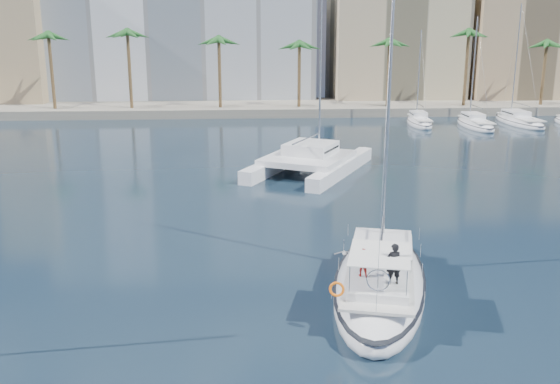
{
  "coord_description": "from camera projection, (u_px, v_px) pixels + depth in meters",
  "views": [
    {
      "loc": [
        -2.65,
        -30.14,
        12.1
      ],
      "look_at": [
        -0.62,
        1.5,
        3.65
      ],
      "focal_mm": 40.0,
      "sensor_mm": 36.0,
      "label": 1
    }
  ],
  "objects": [
    {
      "name": "building_tan_right",
      "position": [
        522.0,
        47.0,
        98.21
      ],
      "size": [
        18.0,
        12.0,
        18.0
      ],
      "primitive_type": "cube",
      "color": "tan",
      "rests_on": "ground"
    },
    {
      "name": "moored_yacht_b",
      "position": [
        475.0,
        127.0,
        77.38
      ],
      "size": [
        3.32,
        10.83,
        13.72
      ],
      "primitive_type": null,
      "rotation": [
        0.0,
        0.0,
        -0.02
      ],
      "color": "white",
      "rests_on": "ground"
    },
    {
      "name": "seagull",
      "position": [
        344.0,
        253.0,
        31.92
      ],
      "size": [
        1.09,
        0.47,
        0.2
      ],
      "color": "silver",
      "rests_on": "ground"
    },
    {
      "name": "main_sloop",
      "position": [
        380.0,
        282.0,
        29.01
      ],
      "size": [
        7.33,
        13.76,
        19.49
      ],
      "rotation": [
        0.0,
        0.0,
        -0.25
      ],
      "color": "white",
      "rests_on": "ground"
    },
    {
      "name": "quay",
      "position": [
        258.0,
        108.0,
        91.01
      ],
      "size": [
        120.0,
        14.0,
        1.2
      ],
      "primitive_type": "cube",
      "color": "gray",
      "rests_on": "ground"
    },
    {
      "name": "ground",
      "position": [
        294.0,
        267.0,
        32.34
      ],
      "size": [
        160.0,
        160.0,
        0.0
      ],
      "primitive_type": "plane",
      "color": "black",
      "rests_on": "ground"
    },
    {
      "name": "palm_left",
      "position": [
        2.0,
        40.0,
        82.55
      ],
      "size": [
        3.6,
        3.6,
        12.3
      ],
      "color": "brown",
      "rests_on": "ground"
    },
    {
      "name": "building_beige",
      "position": [
        395.0,
        40.0,
        98.64
      ],
      "size": [
        20.0,
        14.0,
        20.0
      ],
      "primitive_type": "cube",
      "color": "tan",
      "rests_on": "ground"
    },
    {
      "name": "palm_centre",
      "position": [
        258.0,
        40.0,
        84.66
      ],
      "size": [
        3.6,
        3.6,
        12.3
      ],
      "color": "brown",
      "rests_on": "ground"
    },
    {
      "name": "catamaran",
      "position": [
        310.0,
        158.0,
        53.29
      ],
      "size": [
        12.5,
        15.38,
        19.85
      ],
      "rotation": [
        0.0,
        0.0,
        -0.48
      ],
      "color": "white",
      "rests_on": "ground"
    },
    {
      "name": "moored_yacht_c",
      "position": [
        519.0,
        124.0,
        79.71
      ],
      "size": [
        3.98,
        12.33,
        15.54
      ],
      "primitive_type": null,
      "rotation": [
        0.0,
        0.0,
        0.03
      ],
      "color": "white",
      "rests_on": "ground"
    },
    {
      "name": "palm_right",
      "position": [
        502.0,
        40.0,
        86.77
      ],
      "size": [
        3.6,
        3.6,
        12.3
      ],
      "color": "brown",
      "rests_on": "ground"
    },
    {
      "name": "building_modern",
      "position": [
        179.0,
        14.0,
        98.39
      ],
      "size": [
        42.0,
        16.0,
        28.0
      ],
      "primitive_type": "cube",
      "color": "white",
      "rests_on": "ground"
    },
    {
      "name": "moored_yacht_a",
      "position": [
        419.0,
        125.0,
        78.91
      ],
      "size": [
        3.37,
        9.52,
        11.9
      ],
      "primitive_type": null,
      "rotation": [
        0.0,
        0.0,
        -0.07
      ],
      "color": "white",
      "rests_on": "ground"
    }
  ]
}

